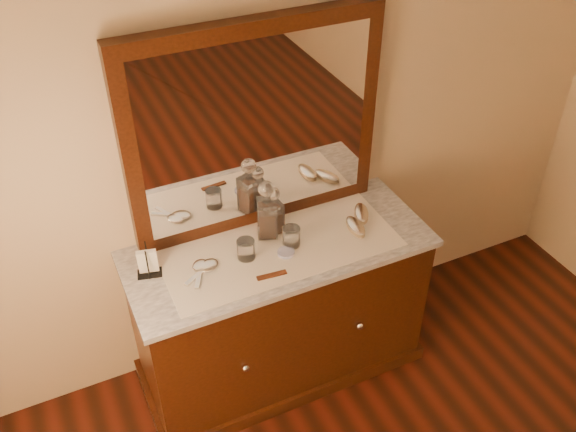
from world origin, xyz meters
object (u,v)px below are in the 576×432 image
object	(u,v)px
dresser_cabinet	(280,312)
mirror_frame	(255,129)
hand_mirror_outer	(200,268)
brush_far	(361,214)
pin_dish	(286,252)
brush_near	(356,227)
napkin_rack	(148,263)
decanter_left	(267,215)
comb	(272,275)
decanter_right	(274,215)
hand_mirror_inner	(206,267)

from	to	relation	value
dresser_cabinet	mirror_frame	xyz separation A→B (m)	(0.00, 0.25, 0.94)
hand_mirror_outer	brush_far	bearing A→B (deg)	1.76
mirror_frame	pin_dish	bearing A→B (deg)	-88.80
pin_dish	brush_near	size ratio (longest dim) A/B	0.50
pin_dish	napkin_rack	size ratio (longest dim) A/B	0.50
decanter_left	brush_far	size ratio (longest dim) A/B	1.82
mirror_frame	decanter_left	distance (m)	0.41
mirror_frame	hand_mirror_outer	world-z (taller)	mirror_frame
pin_dish	comb	size ratio (longest dim) A/B	0.59
dresser_cabinet	brush_near	distance (m)	0.60
pin_dish	hand_mirror_outer	xyz separation A→B (m)	(-0.39, 0.06, 0.00)
decanter_left	decanter_right	world-z (taller)	decanter_left
mirror_frame	brush_near	bearing A→B (deg)	-38.22
napkin_rack	brush_near	size ratio (longest dim) A/B	1.00
brush_near	hand_mirror_outer	distance (m)	0.76
decanter_right	brush_far	world-z (taller)	decanter_right
brush_far	napkin_rack	bearing A→B (deg)	177.45
decanter_right	comb	bearing A→B (deg)	-115.90
dresser_cabinet	mirror_frame	world-z (taller)	mirror_frame
hand_mirror_inner	brush_far	bearing A→B (deg)	2.27
decanter_left	hand_mirror_outer	size ratio (longest dim) A/B	1.59
dresser_cabinet	comb	distance (m)	0.49
decanter_left	decanter_right	size ratio (longest dim) A/B	1.21
decanter_right	brush_near	world-z (taller)	decanter_right
napkin_rack	decanter_right	world-z (taller)	decanter_right
dresser_cabinet	decanter_left	size ratio (longest dim) A/B	4.64
brush_far	hand_mirror_inner	bearing A→B (deg)	-177.73
mirror_frame	hand_mirror_inner	world-z (taller)	mirror_frame
dresser_cabinet	brush_near	xyz separation A→B (m)	(0.38, -0.05, 0.47)
brush_near	hand_mirror_outer	world-z (taller)	brush_near
decanter_left	dresser_cabinet	bearing A→B (deg)	-81.77
brush_far	hand_mirror_outer	xyz separation A→B (m)	(-0.84, -0.03, -0.01)
brush_near	brush_far	bearing A→B (deg)	45.35
dresser_cabinet	napkin_rack	size ratio (longest dim) A/B	8.73
napkin_rack	brush_near	world-z (taller)	napkin_rack
decanter_left	brush_near	distance (m)	0.43
mirror_frame	decanter_left	world-z (taller)	mirror_frame
dresser_cabinet	napkin_rack	xyz separation A→B (m)	(-0.59, 0.07, 0.50)
comb	hand_mirror_inner	size ratio (longest dim) A/B	0.68
dresser_cabinet	brush_far	distance (m)	0.65
brush_near	napkin_rack	bearing A→B (deg)	172.63
brush_far	hand_mirror_outer	bearing A→B (deg)	-178.24
decanter_left	comb	bearing A→B (deg)	-109.70
pin_dish	hand_mirror_outer	world-z (taller)	hand_mirror_outer
dresser_cabinet	hand_mirror_inner	xyz separation A→B (m)	(-0.36, -0.01, 0.45)
mirror_frame	hand_mirror_outer	xyz separation A→B (m)	(-0.38, -0.24, -0.49)
hand_mirror_outer	decanter_right	bearing A→B (deg)	15.19
brush_near	pin_dish	bearing A→B (deg)	-178.31
pin_dish	decanter_left	world-z (taller)	decanter_left
napkin_rack	brush_far	bearing A→B (deg)	-2.55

